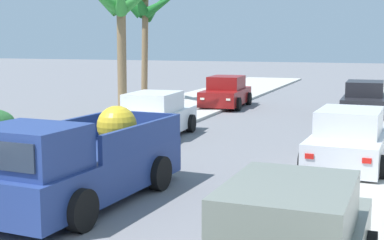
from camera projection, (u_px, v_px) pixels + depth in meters
name	position (u px, v px, depth m)	size (l,w,h in m)	color
sidewalk_left	(100.00, 132.00, 19.57)	(4.62, 60.00, 0.12)	#B2AFA8
curb_left	(123.00, 134.00, 19.26)	(0.16, 60.00, 0.10)	silver
pickup_truck	(80.00, 165.00, 11.08)	(2.47, 5.33, 1.88)	navy
car_right_near	(226.00, 93.00, 27.39)	(2.21, 4.34, 1.54)	maroon
car_left_mid	(154.00, 116.00, 18.86)	(2.21, 4.34, 1.54)	silver
car_right_mid	(349.00, 140.00, 14.34)	(2.17, 4.32, 1.54)	silver
car_left_far	(364.00, 100.00, 23.98)	(2.07, 4.28, 1.54)	black
palm_tree_left_fore	(120.00, 6.00, 24.01)	(3.71, 4.05, 5.91)	brown
palm_tree_right_fore	(146.00, 11.00, 28.83)	(3.94, 3.69, 5.94)	brown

